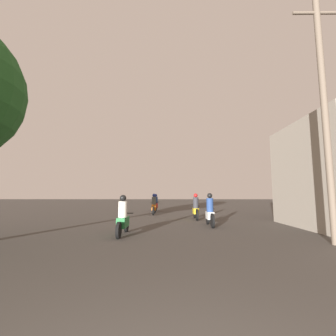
# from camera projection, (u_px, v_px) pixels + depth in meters

# --- Properties ---
(motorcycle_green) EXTENTS (0.60, 1.93, 1.47)m
(motorcycle_green) POSITION_uv_depth(u_px,v_px,m) (123.00, 219.00, 8.28)
(motorcycle_green) COLOR black
(motorcycle_green) RESTS_ON ground_plane
(motorcycle_white) EXTENTS (0.60, 1.90, 1.54)m
(motorcycle_white) POSITION_uv_depth(u_px,v_px,m) (210.00, 213.00, 10.59)
(motorcycle_white) COLOR black
(motorcycle_white) RESTS_ON ground_plane
(motorcycle_yellow) EXTENTS (0.60, 1.94, 1.53)m
(motorcycle_yellow) POSITION_uv_depth(u_px,v_px,m) (196.00, 209.00, 13.38)
(motorcycle_yellow) COLOR black
(motorcycle_yellow) RESTS_ON ground_plane
(motorcycle_orange) EXTENTS (0.60, 2.04, 1.51)m
(motorcycle_orange) POSITION_uv_depth(u_px,v_px,m) (154.00, 206.00, 16.49)
(motorcycle_orange) COLOR black
(motorcycle_orange) RESTS_ON ground_plane
(motorcycle_red) EXTENTS (0.60, 2.00, 1.49)m
(motorcycle_red) POSITION_uv_depth(u_px,v_px,m) (156.00, 204.00, 19.27)
(motorcycle_red) COLOR black
(motorcycle_red) RESTS_ON ground_plane
(utility_pole_near) EXTENTS (1.60, 0.20, 8.03)m
(utility_pole_near) POSITION_uv_depth(u_px,v_px,m) (325.00, 109.00, 7.13)
(utility_pole_near) COLOR #6B5B4C
(utility_pole_near) RESTS_ON ground_plane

